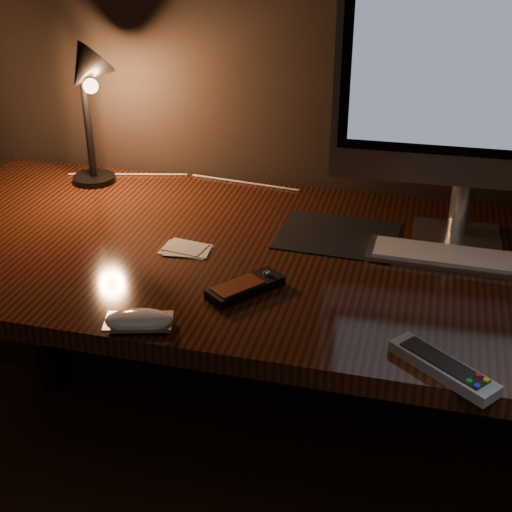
% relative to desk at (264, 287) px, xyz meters
% --- Properties ---
extents(desk, '(1.60, 0.75, 0.75)m').
position_rel_desk_xyz_m(desk, '(0.00, 0.00, 0.00)').
color(desk, '#3B1A0D').
rests_on(desk, ground).
extents(monitor, '(0.56, 0.17, 0.59)m').
position_rel_desk_xyz_m(monitor, '(0.41, 0.08, 0.48)').
color(monitor, silver).
rests_on(monitor, desk).
extents(keyboard, '(0.40, 0.12, 0.01)m').
position_rel_desk_xyz_m(keyboard, '(0.42, -0.01, 0.14)').
color(keyboard, silver).
rests_on(keyboard, desk).
extents(mousepad, '(0.26, 0.21, 0.00)m').
position_rel_desk_xyz_m(mousepad, '(0.15, 0.04, 0.13)').
color(mousepad, black).
rests_on(mousepad, desk).
extents(mouse, '(0.13, 0.09, 0.02)m').
position_rel_desk_xyz_m(mouse, '(-0.12, -0.41, 0.14)').
color(mouse, white).
rests_on(mouse, desk).
extents(media_remote, '(0.14, 0.15, 0.03)m').
position_rel_desk_xyz_m(media_remote, '(0.02, -0.24, 0.14)').
color(media_remote, black).
rests_on(media_remote, desk).
extents(tv_remote, '(0.18, 0.15, 0.02)m').
position_rel_desk_xyz_m(tv_remote, '(0.39, -0.41, 0.14)').
color(tv_remote, gray).
rests_on(tv_remote, desk).
extents(papers, '(0.11, 0.07, 0.01)m').
position_rel_desk_xyz_m(papers, '(-0.14, -0.11, 0.13)').
color(papers, white).
rests_on(papers, desk).
extents(desk_lamp, '(0.18, 0.19, 0.36)m').
position_rel_desk_xyz_m(desk_lamp, '(-0.48, 0.17, 0.37)').
color(desk_lamp, black).
rests_on(desk_lamp, desk).
extents(cable, '(0.61, 0.02, 0.01)m').
position_rel_desk_xyz_m(cable, '(-0.28, 0.26, 0.13)').
color(cable, white).
rests_on(cable, desk).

